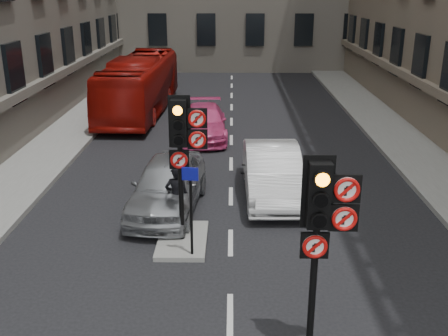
{
  "coord_description": "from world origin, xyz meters",
  "views": [
    {
      "loc": [
        0.01,
        -6.68,
        6.13
      ],
      "look_at": [
        -0.14,
        3.24,
        2.6
      ],
      "focal_mm": 42.0,
      "sensor_mm": 36.0,
      "label": 1
    }
  ],
  "objects_px": {
    "bus_red": "(140,85)",
    "motorcyclist": "(177,196)",
    "signal_near": "(323,216)",
    "car_pink": "(204,122)",
    "car_white": "(272,172)",
    "signal_far": "(183,138)",
    "motorcycle": "(248,173)",
    "info_sign": "(191,199)",
    "car_silver": "(168,185)"
  },
  "relations": [
    {
      "from": "car_white",
      "to": "motorcycle",
      "type": "distance_m",
      "value": 1.06
    },
    {
      "from": "car_pink",
      "to": "motorcycle",
      "type": "xyz_separation_m",
      "value": [
        1.65,
        -5.59,
        -0.19
      ]
    },
    {
      "from": "signal_near",
      "to": "motorcycle",
      "type": "height_order",
      "value": "signal_near"
    },
    {
      "from": "signal_far",
      "to": "motorcycle",
      "type": "height_order",
      "value": "signal_far"
    },
    {
      "from": "motorcycle",
      "to": "motorcyclist",
      "type": "relative_size",
      "value": 0.91
    },
    {
      "from": "motorcyclist",
      "to": "car_pink",
      "type": "bearing_deg",
      "value": -101.72
    },
    {
      "from": "bus_red",
      "to": "car_white",
      "type": "bearing_deg",
      "value": -59.72
    },
    {
      "from": "car_pink",
      "to": "motorcyclist",
      "type": "height_order",
      "value": "motorcyclist"
    },
    {
      "from": "motorcycle",
      "to": "info_sign",
      "type": "distance_m",
      "value": 4.95
    },
    {
      "from": "signal_far",
      "to": "car_white",
      "type": "relative_size",
      "value": 0.77
    },
    {
      "from": "signal_near",
      "to": "info_sign",
      "type": "relative_size",
      "value": 1.65
    },
    {
      "from": "signal_near",
      "to": "car_pink",
      "type": "distance_m",
      "value": 13.79
    },
    {
      "from": "bus_red",
      "to": "signal_far",
      "type": "bearing_deg",
      "value": -74.16
    },
    {
      "from": "signal_near",
      "to": "info_sign",
      "type": "bearing_deg",
      "value": 126.81
    },
    {
      "from": "car_pink",
      "to": "info_sign",
      "type": "height_order",
      "value": "info_sign"
    },
    {
      "from": "signal_near",
      "to": "signal_far",
      "type": "distance_m",
      "value": 4.77
    },
    {
      "from": "car_silver",
      "to": "motorcyclist",
      "type": "xyz_separation_m",
      "value": [
        0.36,
        -1.0,
        0.08
      ]
    },
    {
      "from": "bus_red",
      "to": "info_sign",
      "type": "height_order",
      "value": "bus_red"
    },
    {
      "from": "motorcycle",
      "to": "info_sign",
      "type": "relative_size",
      "value": 0.7
    },
    {
      "from": "car_silver",
      "to": "bus_red",
      "type": "height_order",
      "value": "bus_red"
    },
    {
      "from": "signal_near",
      "to": "car_white",
      "type": "relative_size",
      "value": 0.77
    },
    {
      "from": "car_pink",
      "to": "motorcyclist",
      "type": "relative_size",
      "value": 2.69
    },
    {
      "from": "motorcyclist",
      "to": "signal_far",
      "type": "bearing_deg",
      "value": 97.26
    },
    {
      "from": "car_pink",
      "to": "signal_far",
      "type": "bearing_deg",
      "value": -93.35
    },
    {
      "from": "car_silver",
      "to": "signal_near",
      "type": "bearing_deg",
      "value": -56.59
    },
    {
      "from": "bus_red",
      "to": "motorcyclist",
      "type": "distance_m",
      "value": 13.17
    },
    {
      "from": "car_white",
      "to": "motorcycle",
      "type": "xyz_separation_m",
      "value": [
        -0.72,
        0.71,
        -0.31
      ]
    },
    {
      "from": "car_pink",
      "to": "motorcycle",
      "type": "relative_size",
      "value": 2.95
    },
    {
      "from": "signal_far",
      "to": "motorcyclist",
      "type": "bearing_deg",
      "value": 107.0
    },
    {
      "from": "car_silver",
      "to": "car_white",
      "type": "bearing_deg",
      "value": 24.73
    },
    {
      "from": "signal_near",
      "to": "car_pink",
      "type": "xyz_separation_m",
      "value": [
        -2.62,
        13.4,
        -1.93
      ]
    },
    {
      "from": "car_white",
      "to": "info_sign",
      "type": "bearing_deg",
      "value": -119.68
    },
    {
      "from": "signal_near",
      "to": "car_pink",
      "type": "relative_size",
      "value": 0.8
    },
    {
      "from": "car_white",
      "to": "car_pink",
      "type": "relative_size",
      "value": 1.03
    },
    {
      "from": "car_white",
      "to": "signal_far",
      "type": "bearing_deg",
      "value": -128.21
    },
    {
      "from": "car_pink",
      "to": "signal_near",
      "type": "bearing_deg",
      "value": -82.4
    },
    {
      "from": "signal_far",
      "to": "signal_near",
      "type": "bearing_deg",
      "value": -56.98
    },
    {
      "from": "signal_far",
      "to": "car_silver",
      "type": "relative_size",
      "value": 0.81
    },
    {
      "from": "car_white",
      "to": "bus_red",
      "type": "distance_m",
      "value": 12.16
    },
    {
      "from": "signal_far",
      "to": "bus_red",
      "type": "bearing_deg",
      "value": 103.79
    },
    {
      "from": "signal_far",
      "to": "info_sign",
      "type": "bearing_deg",
      "value": -75.23
    },
    {
      "from": "car_white",
      "to": "motorcycle",
      "type": "bearing_deg",
      "value": 134.7
    },
    {
      "from": "car_pink",
      "to": "bus_red",
      "type": "height_order",
      "value": "bus_red"
    },
    {
      "from": "car_silver",
      "to": "bus_red",
      "type": "distance_m",
      "value": 12.11
    },
    {
      "from": "car_pink",
      "to": "motorcyclist",
      "type": "xyz_separation_m",
      "value": [
        -0.29,
        -8.39,
        0.18
      ]
    },
    {
      "from": "signal_far",
      "to": "car_pink",
      "type": "xyz_separation_m",
      "value": [
        -0.02,
        9.4,
        -2.05
      ]
    },
    {
      "from": "car_pink",
      "to": "bus_red",
      "type": "relative_size",
      "value": 0.45
    },
    {
      "from": "bus_red",
      "to": "info_sign",
      "type": "xyz_separation_m",
      "value": [
        3.6,
        -14.61,
        0.14
      ]
    },
    {
      "from": "motorcycle",
      "to": "motorcyclist",
      "type": "xyz_separation_m",
      "value": [
        -1.94,
        -2.8,
        0.38
      ]
    },
    {
      "from": "car_white",
      "to": "car_pink",
      "type": "xyz_separation_m",
      "value": [
        -2.37,
        6.3,
        -0.11
      ]
    }
  ]
}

